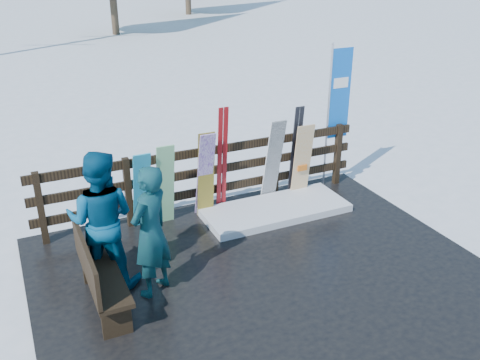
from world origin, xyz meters
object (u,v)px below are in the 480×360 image
person_front (151,232)px  person_back (101,220)px  snowboard_2 (206,175)px  bench (97,272)px  snowboard_5 (302,161)px  snowboard_1 (165,185)px  snowboard_4 (273,162)px  rental_flag (337,99)px  snowboard_0 (142,191)px  snowboard_3 (205,175)px

person_front → person_back: person_back is taller
snowboard_2 → person_front: person_front is taller
person_front → bench: bearing=-30.3°
bench → snowboard_5: size_ratio=1.11×
snowboard_1 → person_front: person_front is taller
snowboard_4 → snowboard_5: 0.58m
bench → person_back: size_ratio=0.81×
snowboard_1 → snowboard_2: 0.68m
rental_flag → person_front: size_ratio=1.49×
snowboard_0 → person_back: person_back is taller
snowboard_5 → person_back: bearing=-162.4°
snowboard_0 → snowboard_2: snowboard_2 is taller
snowboard_4 → snowboard_5: size_ratio=1.15×
snowboard_1 → person_back: size_ratio=0.76×
snowboard_3 → snowboard_4: snowboard_4 is taller
bench → person_front: bearing=4.9°
snowboard_3 → bench: bearing=-140.7°
person_back → bench: bearing=96.0°
snowboard_0 → person_front: bearing=-101.2°
bench → snowboard_5: (3.88, 1.70, 0.16)m
snowboard_2 → rental_flag: bearing=5.9°
snowboard_4 → rental_flag: 1.65m
snowboard_0 → rental_flag: 3.79m
snowboard_5 → person_front: (-3.17, -1.64, 0.20)m
snowboard_0 → snowboard_1: snowboard_1 is taller
snowboard_0 → snowboard_1: bearing=0.0°
snowboard_5 → snowboard_3: bearing=180.0°
bench → rental_flag: 5.21m
snowboard_1 → rental_flag: bearing=4.7°
snowboard_3 → rental_flag: 2.78m
snowboard_3 → snowboard_0: bearing=180.0°
rental_flag → snowboard_3: bearing=-174.1°
snowboard_2 → person_back: (-1.88, -1.17, 0.19)m
rental_flag → snowboard_5: bearing=-161.8°
snowboard_0 → person_front: (-0.32, -1.64, 0.21)m
snowboard_5 → rental_flag: rental_flag is taller
snowboard_2 → rental_flag: (2.61, 0.27, 0.87)m
snowboard_1 → snowboard_5: 2.47m
bench → snowboard_4: 3.72m
person_front → rental_flag: bearing=170.3°
snowboard_0 → rental_flag: size_ratio=0.53×
snowboard_0 → snowboard_2: 1.06m
snowboard_2 → person_back: person_back is taller
snowboard_2 → snowboard_4: snowboard_4 is taller
bench → rental_flag: bearing=22.7°
snowboard_4 → snowboard_5: snowboard_4 is taller
bench → snowboard_3: size_ratio=0.98×
person_front → person_back: size_ratio=0.94×
snowboard_0 → snowboard_3: bearing=0.0°
rental_flag → person_back: rental_flag is taller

